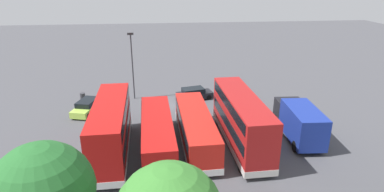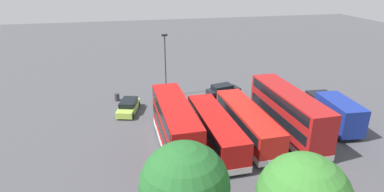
{
  "view_description": "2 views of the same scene",
  "coord_description": "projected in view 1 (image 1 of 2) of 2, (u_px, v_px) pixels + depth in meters",
  "views": [
    {
      "loc": [
        1.48,
        34.88,
        14.13
      ],
      "look_at": [
        -2.2,
        1.62,
        1.58
      ],
      "focal_mm": 29.93,
      "sensor_mm": 36.0,
      "label": 1
    },
    {
      "loc": [
        9.43,
        35.29,
        15.26
      ],
      "look_at": [
        1.94,
        1.39,
        1.39
      ],
      "focal_mm": 29.71,
      "sensor_mm": 36.0,
      "label": 2
    }
  ],
  "objects": [
    {
      "name": "tree_midleft",
      "position": [
        43.0,
        192.0,
        14.61
      ],
      "size": [
        4.75,
        4.75,
        7.25
      ],
      "color": "#4C3823",
      "rests_on": "ground"
    },
    {
      "name": "box_truck_blue",
      "position": [
        299.0,
        121.0,
        29.32
      ],
      "size": [
        2.96,
        7.64,
        3.2
      ],
      "color": "navy",
      "rests_on": "ground"
    },
    {
      "name": "bus_single_deck_third",
      "position": [
        157.0,
        133.0,
        27.15
      ],
      "size": [
        2.95,
        11.02,
        2.95
      ],
      "color": "#B71411",
      "rests_on": "ground"
    },
    {
      "name": "lamp_post_tall",
      "position": [
        132.0,
        61.0,
        37.78
      ],
      "size": [
        0.7,
        0.3,
        8.07
      ],
      "color": "#38383D",
      "rests_on": "ground"
    },
    {
      "name": "waste_bin_yellow",
      "position": [
        83.0,
        97.0,
        38.62
      ],
      "size": [
        0.6,
        0.6,
        0.95
      ],
      "primitive_type": "cylinder",
      "color": "#333338",
      "rests_on": "ground"
    },
    {
      "name": "bus_double_decker_fourth",
      "position": [
        111.0,
        128.0,
        26.29
      ],
      "size": [
        2.87,
        10.81,
        4.55
      ],
      "color": "#B71411",
      "rests_on": "ground"
    },
    {
      "name": "car_hatchback_silver",
      "position": [
        87.0,
        107.0,
        35.13
      ],
      "size": [
        2.93,
        4.73,
        1.43
      ],
      "color": "#A5D14C",
      "rests_on": "ground"
    },
    {
      "name": "car_small_green",
      "position": [
        194.0,
        94.0,
        38.97
      ],
      "size": [
        4.56,
        2.73,
        1.43
      ],
      "color": "black",
      "rests_on": "ground"
    },
    {
      "name": "ground_plane",
      "position": [
        172.0,
        104.0,
        37.57
      ],
      "size": [
        140.0,
        140.0,
        0.0
      ],
      "primitive_type": "plane",
      "color": "#47474C"
    },
    {
      "name": "bus_double_decker_near_end",
      "position": [
        241.0,
        119.0,
        27.86
      ],
      "size": [
        2.9,
        11.45,
        4.55
      ],
      "color": "#A51919",
      "rests_on": "ground"
    },
    {
      "name": "bus_single_deck_second",
      "position": [
        196.0,
        128.0,
        28.13
      ],
      "size": [
        2.88,
        11.18,
        2.95
      ],
      "color": "red",
      "rests_on": "ground"
    }
  ]
}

